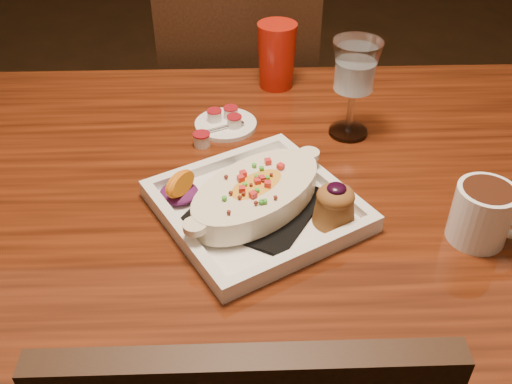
{
  "coord_description": "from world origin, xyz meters",
  "views": [
    {
      "loc": [
        -0.0,
        -0.82,
        1.35
      ],
      "look_at": [
        0.02,
        -0.07,
        0.77
      ],
      "focal_mm": 40.0,
      "sensor_mm": 36.0,
      "label": 1
    }
  ],
  "objects_px": {
    "red_tumbler": "(277,56)",
    "table": "(242,220)",
    "chair_far": "(240,118)",
    "plate": "(261,199)",
    "goblet": "(355,72)",
    "coffee_mug": "(484,212)",
    "saucer": "(225,122)"
  },
  "relations": [
    {
      "from": "plate",
      "to": "saucer",
      "type": "xyz_separation_m",
      "value": [
        -0.06,
        0.28,
        -0.02
      ]
    },
    {
      "from": "coffee_mug",
      "to": "red_tumbler",
      "type": "bearing_deg",
      "value": 139.47
    },
    {
      "from": "table",
      "to": "coffee_mug",
      "type": "bearing_deg",
      "value": -24.62
    },
    {
      "from": "red_tumbler",
      "to": "table",
      "type": "bearing_deg",
      "value": -103.23
    },
    {
      "from": "goblet",
      "to": "red_tumbler",
      "type": "relative_size",
      "value": 1.33
    },
    {
      "from": "coffee_mug",
      "to": "saucer",
      "type": "height_order",
      "value": "coffee_mug"
    },
    {
      "from": "table",
      "to": "chair_far",
      "type": "height_order",
      "value": "chair_far"
    },
    {
      "from": "plate",
      "to": "coffee_mug",
      "type": "bearing_deg",
      "value": -41.6
    },
    {
      "from": "plate",
      "to": "coffee_mug",
      "type": "xyz_separation_m",
      "value": [
        0.34,
        -0.07,
        0.02
      ]
    },
    {
      "from": "saucer",
      "to": "coffee_mug",
      "type": "bearing_deg",
      "value": -41.37
    },
    {
      "from": "goblet",
      "to": "saucer",
      "type": "bearing_deg",
      "value": 171.93
    },
    {
      "from": "chair_far",
      "to": "coffee_mug",
      "type": "height_order",
      "value": "chair_far"
    },
    {
      "from": "saucer",
      "to": "plate",
      "type": "bearing_deg",
      "value": -77.64
    },
    {
      "from": "table",
      "to": "goblet",
      "type": "xyz_separation_m",
      "value": [
        0.21,
        0.15,
        0.23
      ]
    },
    {
      "from": "chair_far",
      "to": "goblet",
      "type": "distance_m",
      "value": 0.65
    },
    {
      "from": "chair_far",
      "to": "red_tumbler",
      "type": "xyz_separation_m",
      "value": [
        0.08,
        -0.27,
        0.32
      ]
    },
    {
      "from": "goblet",
      "to": "saucer",
      "type": "xyz_separation_m",
      "value": [
        -0.24,
        0.03,
        -0.12
      ]
    },
    {
      "from": "saucer",
      "to": "red_tumbler",
      "type": "relative_size",
      "value": 0.86
    },
    {
      "from": "red_tumbler",
      "to": "plate",
      "type": "bearing_deg",
      "value": -96.58
    },
    {
      "from": "goblet",
      "to": "red_tumbler",
      "type": "height_order",
      "value": "goblet"
    },
    {
      "from": "table",
      "to": "saucer",
      "type": "bearing_deg",
      "value": 99.28
    },
    {
      "from": "table",
      "to": "red_tumbler",
      "type": "relative_size",
      "value": 10.34
    },
    {
      "from": "chair_far",
      "to": "plate",
      "type": "bearing_deg",
      "value": 92.48
    },
    {
      "from": "plate",
      "to": "goblet",
      "type": "bearing_deg",
      "value": 23.29
    },
    {
      "from": "red_tumbler",
      "to": "goblet",
      "type": "bearing_deg",
      "value": -58.24
    },
    {
      "from": "coffee_mug",
      "to": "goblet",
      "type": "xyz_separation_m",
      "value": [
        -0.15,
        0.31,
        0.08
      ]
    },
    {
      "from": "plate",
      "to": "coffee_mug",
      "type": "distance_m",
      "value": 0.34
    },
    {
      "from": "goblet",
      "to": "red_tumbler",
      "type": "distance_m",
      "value": 0.26
    },
    {
      "from": "goblet",
      "to": "red_tumbler",
      "type": "xyz_separation_m",
      "value": [
        -0.13,
        0.21,
        -0.06
      ]
    },
    {
      "from": "plate",
      "to": "red_tumbler",
      "type": "xyz_separation_m",
      "value": [
        0.05,
        0.46,
        0.04
      ]
    },
    {
      "from": "coffee_mug",
      "to": "goblet",
      "type": "distance_m",
      "value": 0.36
    },
    {
      "from": "plate",
      "to": "chair_far",
      "type": "bearing_deg",
      "value": 62.68
    }
  ]
}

